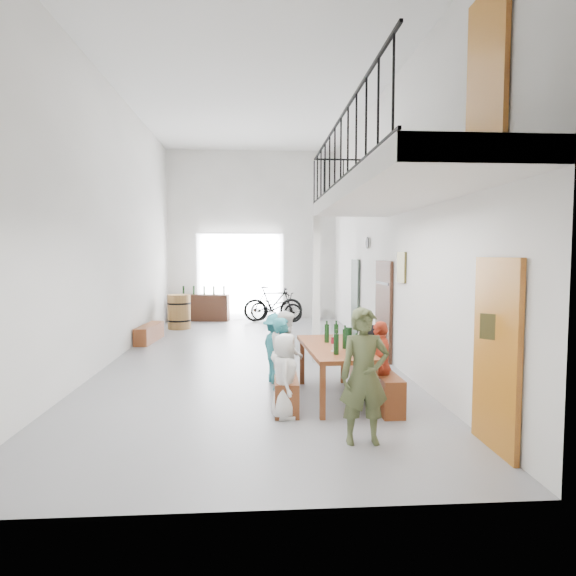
{
  "coord_description": "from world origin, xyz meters",
  "views": [
    {
      "loc": [
        0.11,
        -9.87,
        2.13
      ],
      "look_at": [
        0.74,
        -0.5,
        1.47
      ],
      "focal_mm": 30.0,
      "sensor_mm": 36.0,
      "label": 1
    }
  ],
  "objects": [
    {
      "name": "guest_left_a",
      "position": [
        0.48,
        -3.72,
        0.55
      ],
      "size": [
        0.39,
        0.57,
        1.11
      ],
      "primitive_type": "imported",
      "rotation": [
        0.0,
        0.0,
        1.49
      ],
      "color": "silver",
      "rests_on": "ground"
    },
    {
      "name": "guest_left_b",
      "position": [
        0.49,
        -3.17,
        0.62
      ],
      "size": [
        0.45,
        0.53,
        1.24
      ],
      "primitive_type": "imported",
      "rotation": [
        0.0,
        0.0,
        1.17
      ],
      "color": "#226C74",
      "rests_on": "ground"
    },
    {
      "name": "balcony",
      "position": [
        1.98,
        -3.13,
        2.96
      ],
      "size": [
        1.52,
        5.62,
        4.0
      ],
      "color": "silver",
      "rests_on": "ground"
    },
    {
      "name": "right_wall_decor",
      "position": [
        2.7,
        -1.87,
        1.74
      ],
      "size": [
        0.07,
        8.28,
        5.07
      ],
      "color": "#A45F16",
      "rests_on": "ground"
    },
    {
      "name": "guest_right_b",
      "position": [
        1.79,
        -2.95,
        0.55
      ],
      "size": [
        0.48,
        1.06,
        1.1
      ],
      "primitive_type": "imported",
      "rotation": [
        0.0,
        0.0,
        -1.73
      ],
      "color": "black",
      "rests_on": "ground"
    },
    {
      "name": "oak_barrel",
      "position": [
        -2.09,
        4.0,
        0.49
      ],
      "size": [
        0.67,
        0.67,
        0.98
      ],
      "color": "brown",
      "rests_on": "ground"
    },
    {
      "name": "room_walls",
      "position": [
        0.0,
        0.0,
        3.55
      ],
      "size": [
        12.0,
        12.0,
        12.0
      ],
      "color": "white",
      "rests_on": "ground"
    },
    {
      "name": "bicycle_near",
      "position": [
        0.75,
        5.32,
        0.46
      ],
      "size": [
        1.85,
        1.24,
        0.92
      ],
      "primitive_type": "imported",
      "rotation": [
        0.0,
        0.0,
        1.17
      ],
      "color": "black",
      "rests_on": "ground"
    },
    {
      "name": "bench_wall",
      "position": [
        1.87,
        -2.87,
        0.25
      ],
      "size": [
        0.31,
        2.18,
        0.5
      ],
      "primitive_type": "cube",
      "rotation": [
        0.0,
        0.0,
        0.01
      ],
      "color": "brown",
      "rests_on": "ground"
    },
    {
      "name": "guest_right_a",
      "position": [
        1.82,
        -3.44,
        0.61
      ],
      "size": [
        0.46,
        0.77,
        1.22
      ],
      "primitive_type": "imported",
      "rotation": [
        0.0,
        0.0,
        -1.8
      ],
      "color": "#C43E21",
      "rests_on": "ground"
    },
    {
      "name": "tableware",
      "position": [
        1.3,
        -3.19,
        0.93
      ],
      "size": [
        0.47,
        1.11,
        0.35
      ],
      "color": "black",
      "rests_on": "tasting_table"
    },
    {
      "name": "guest_left_c",
      "position": [
        0.57,
        -2.64,
        0.64
      ],
      "size": [
        0.56,
        0.68,
        1.28
      ],
      "primitive_type": "imported",
      "rotation": [
        0.0,
        0.0,
        1.71
      ],
      "color": "silver",
      "rests_on": "ground"
    },
    {
      "name": "bicycle_far",
      "position": [
        0.65,
        5.31,
        0.56
      ],
      "size": [
        1.89,
        0.59,
        1.12
      ],
      "primitive_type": "imported",
      "rotation": [
        0.0,
        0.0,
        1.6
      ],
      "color": "black",
      "rests_on": "ground"
    },
    {
      "name": "counter_bottles",
      "position": [
        -1.56,
        5.66,
        0.98
      ],
      "size": [
        1.36,
        0.16,
        0.28
      ],
      "color": "black",
      "rests_on": "serving_counter"
    },
    {
      "name": "guest_left_d",
      "position": [
        0.43,
        -1.99,
        0.58
      ],
      "size": [
        0.65,
        0.85,
        1.15
      ],
      "primitive_type": "imported",
      "rotation": [
        0.0,
        0.0,
        1.91
      ],
      "color": "#226C74",
      "rests_on": "ground"
    },
    {
      "name": "floor",
      "position": [
        0.0,
        0.0,
        0.0
      ],
      "size": [
        12.0,
        12.0,
        0.0
      ],
      "primitive_type": "plane",
      "color": "slate",
      "rests_on": "ground"
    },
    {
      "name": "potted_plant",
      "position": [
        2.45,
        0.9,
        0.2
      ],
      "size": [
        0.39,
        0.35,
        0.41
      ],
      "primitive_type": "imported",
      "rotation": [
        0.0,
        0.0,
        0.08
      ],
      "color": "#1C4718",
      "rests_on": "ground"
    },
    {
      "name": "host_standing",
      "position": [
        1.32,
        -4.63,
        0.77
      ],
      "size": [
        0.56,
        0.37,
        1.54
      ],
      "primitive_type": "imported",
      "rotation": [
        0.0,
        0.0,
        -0.01
      ],
      "color": "#444C2B",
      "rests_on": "ground"
    },
    {
      "name": "guest_right_c",
      "position": [
        1.86,
        -2.35,
        0.5
      ],
      "size": [
        0.35,
        0.51,
        1.0
      ],
      "primitive_type": "imported",
      "rotation": [
        0.0,
        0.0,
        -1.64
      ],
      "color": "silver",
      "rests_on": "ground"
    },
    {
      "name": "side_bench",
      "position": [
        -2.5,
        1.99,
        0.21
      ],
      "size": [
        0.44,
        1.49,
        0.41
      ],
      "primitive_type": "cube",
      "rotation": [
        0.0,
        0.0,
        -0.08
      ],
      "color": "brown",
      "rests_on": "ground"
    },
    {
      "name": "bench_inner",
      "position": [
        0.53,
        -2.86,
        0.23
      ],
      "size": [
        0.37,
        1.99,
        0.46
      ],
      "primitive_type": "cube",
      "rotation": [
        0.0,
        0.0,
        -0.03
      ],
      "color": "brown",
      "rests_on": "ground"
    },
    {
      "name": "gateway_portal",
      "position": [
        -0.4,
        5.94,
        1.4
      ],
      "size": [
        2.8,
        0.08,
        2.8
      ],
      "primitive_type": "cube",
      "color": "white",
      "rests_on": "ground"
    },
    {
      "name": "tasting_table",
      "position": [
        1.26,
        -2.95,
        0.71
      ],
      "size": [
        0.93,
        2.05,
        0.79
      ],
      "rotation": [
        0.0,
        0.0,
        0.06
      ],
      "color": "brown",
      "rests_on": "ground"
    },
    {
      "name": "serving_counter",
      "position": [
        -1.56,
        5.65,
        0.42
      ],
      "size": [
        1.64,
        0.65,
        0.84
      ],
      "primitive_type": "cube",
      "rotation": [
        0.0,
        0.0,
        -0.13
      ],
      "color": "#3D2216",
      "rests_on": "ground"
    }
  ]
}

